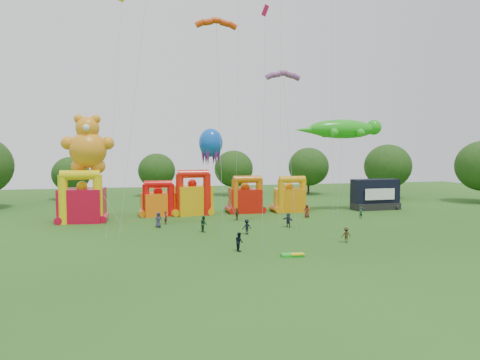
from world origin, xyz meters
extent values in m
plane|color=#234B15|center=(0.00, 0.00, 0.00)|extent=(160.00, 160.00, 0.00)
cylinder|color=#352314|center=(37.06, 42.76, 1.86)|extent=(0.44, 0.44, 3.72)
ellipsoid|color=#1F4013|center=(37.06, 42.76, 6.41)|extent=(9.30, 9.30, 8.89)
cylinder|color=#352314|center=(24.34, 53.29, 1.75)|extent=(0.44, 0.44, 3.51)
ellipsoid|color=#1F4013|center=(24.34, 53.29, 6.04)|extent=(8.77, 8.78, 8.39)
cylinder|color=#352314|center=(7.91, 55.02, 1.65)|extent=(0.44, 0.44, 3.30)
ellipsoid|color=#1F4013|center=(7.91, 55.02, 5.68)|extent=(8.25, 8.25, 7.88)
cylinder|color=#352314|center=(-8.20, 57.00, 1.55)|extent=(0.44, 0.44, 3.09)
ellipsoid|color=#1F4013|center=(-8.20, 57.00, 5.32)|extent=(7.73, 7.72, 7.38)
cylinder|color=#352314|center=(-24.75, 54.20, 1.44)|extent=(0.44, 0.44, 2.88)
ellipsoid|color=#1F4013|center=(-24.75, 54.20, 4.96)|extent=(7.20, 7.20, 6.88)
cube|color=red|center=(-19.23, 26.37, 2.25)|extent=(6.05, 5.09, 4.49)
cylinder|color=yellow|center=(-21.39, 24.76, 3.21)|extent=(1.22, 1.22, 6.41)
cylinder|color=yellow|center=(-17.07, 24.76, 3.21)|extent=(1.22, 1.22, 6.41)
cylinder|color=yellow|center=(-19.23, 24.76, 6.41)|extent=(4.92, 1.28, 1.28)
sphere|color=yellow|center=(-19.23, 26.37, 4.79)|extent=(1.40, 1.40, 1.40)
cube|color=orange|center=(-9.04, 29.92, 1.66)|extent=(5.22, 4.52, 3.31)
cylinder|color=red|center=(-10.81, 28.60, 2.37)|extent=(1.00, 1.00, 4.73)
cylinder|color=red|center=(-7.26, 28.60, 2.37)|extent=(1.00, 1.00, 4.73)
cylinder|color=red|center=(-9.04, 28.60, 4.73)|extent=(4.05, 1.05, 1.05)
sphere|color=red|center=(-9.04, 29.92, 3.61)|extent=(1.40, 1.40, 1.40)
cube|color=#E3A20B|center=(-3.96, 29.78, 2.16)|extent=(5.97, 5.21, 4.33)
cylinder|color=red|center=(-5.97, 28.29, 3.09)|extent=(1.13, 1.13, 6.18)
cylinder|color=red|center=(-1.95, 28.29, 3.09)|extent=(1.13, 1.13, 6.18)
cylinder|color=red|center=(-3.96, 28.29, 6.18)|extent=(4.58, 1.19, 1.19)
sphere|color=red|center=(-3.96, 29.78, 4.63)|extent=(1.40, 1.40, 1.40)
cube|color=red|center=(4.29, 29.93, 1.83)|extent=(5.08, 4.17, 3.66)
cylinder|color=#CF620B|center=(2.40, 28.53, 2.62)|extent=(1.07, 1.07, 5.24)
cylinder|color=#CF620B|center=(6.18, 28.53, 2.62)|extent=(1.07, 1.07, 5.24)
cylinder|color=#CF620B|center=(4.29, 28.53, 5.24)|extent=(4.31, 1.12, 1.12)
sphere|color=#CF620B|center=(4.29, 29.93, 3.96)|extent=(1.40, 1.40, 1.40)
cube|color=orange|center=(11.29, 29.28, 1.80)|extent=(5.23, 4.52, 3.60)
cylinder|color=orange|center=(9.50, 27.95, 2.57)|extent=(1.01, 1.01, 5.15)
cylinder|color=orange|center=(13.08, 27.95, 2.57)|extent=(1.01, 1.01, 5.15)
cylinder|color=orange|center=(11.29, 27.95, 5.15)|extent=(4.09, 1.06, 1.06)
sphere|color=orange|center=(11.29, 29.28, 3.90)|extent=(1.40, 1.40, 1.40)
cube|color=black|center=(25.71, 28.08, 0.55)|extent=(7.75, 3.10, 1.10)
cube|color=black|center=(25.71, 28.28, 3.02)|extent=(7.74, 2.72, 3.83)
cube|color=white|center=(25.71, 26.78, 2.63)|extent=(5.29, 0.23, 1.80)
cylinder|color=black|center=(22.65, 26.93, 0.40)|extent=(0.30, 0.90, 0.90)
cylinder|color=black|center=(28.78, 26.93, 0.40)|extent=(0.30, 0.90, 0.90)
sphere|color=orange|center=(-18.33, 26.32, 9.72)|extent=(4.86, 4.86, 4.86)
sphere|color=orange|center=(-18.33, 26.32, 12.59)|extent=(3.10, 3.10, 3.10)
sphere|color=orange|center=(-19.44, 26.32, 13.81)|extent=(1.22, 1.22, 1.22)
sphere|color=orange|center=(-17.23, 26.32, 13.81)|extent=(1.22, 1.22, 1.22)
sphere|color=orange|center=(-20.88, 26.32, 10.60)|extent=(1.77, 1.77, 1.77)
sphere|color=orange|center=(-15.79, 26.32, 10.60)|extent=(1.77, 1.77, 1.77)
sphere|color=orange|center=(-19.55, 26.32, 7.51)|extent=(1.99, 1.99, 1.99)
sphere|color=orange|center=(-17.12, 26.32, 7.51)|extent=(1.99, 1.99, 1.99)
sphere|color=white|center=(-18.33, 24.83, 12.59)|extent=(0.88, 0.88, 0.88)
ellipsoid|color=green|center=(19.38, 27.59, 12.97)|extent=(11.16, 3.49, 2.96)
sphere|color=green|center=(24.83, 27.59, 13.30)|extent=(2.40, 2.40, 2.40)
cone|color=green|center=(13.71, 27.59, 12.75)|extent=(4.36, 1.74, 1.74)
sphere|color=green|center=(21.56, 29.33, 12.31)|extent=(1.31, 1.31, 1.31)
sphere|color=green|center=(21.56, 25.85, 12.31)|extent=(1.31, 1.31, 1.31)
sphere|color=green|center=(17.20, 29.33, 12.31)|extent=(1.31, 1.31, 1.31)
sphere|color=green|center=(17.20, 25.85, 12.31)|extent=(1.31, 1.31, 1.31)
ellipsoid|color=blue|center=(-0.63, 32.74, 10.83)|extent=(3.76, 3.76, 4.51)
cone|color=#591E8C|center=(0.60, 32.74, 8.76)|extent=(0.84, 0.84, 3.00)
cone|color=#591E8C|center=(-0.01, 33.79, 8.76)|extent=(0.84, 0.84, 3.00)
cone|color=#591E8C|center=(-1.24, 33.79, 8.76)|extent=(0.84, 0.84, 3.00)
cone|color=#591E8C|center=(-1.85, 32.74, 8.76)|extent=(0.84, 0.84, 3.00)
cone|color=#591E8C|center=(-1.24, 31.68, 8.76)|extent=(0.84, 0.84, 3.00)
cone|color=#591E8C|center=(-0.01, 31.68, 8.76)|extent=(0.84, 0.84, 3.00)
cube|color=#EE0B47|center=(2.40, 12.87, 25.28)|extent=(1.02, 1.02, 1.10)
cube|color=green|center=(1.85, 1.98, 0.12)|extent=(2.08, 1.17, 0.24)
cube|color=yellow|center=(2.25, 1.68, 0.26)|extent=(1.25, 0.70, 0.10)
imported|color=#2E2B48|center=(-9.42, 19.56, 0.96)|extent=(1.10, 0.94, 1.91)
imported|color=maroon|center=(-8.38, 21.69, 0.87)|extent=(0.53, 0.70, 1.74)
imported|color=#16381E|center=(-4.32, 15.40, 0.95)|extent=(0.89, 1.05, 1.89)
imported|color=black|center=(0.28, 12.82, 0.86)|extent=(1.23, 0.87, 1.73)
imported|color=#3A3617|center=(1.33, 22.65, 0.86)|extent=(0.99, 1.02, 1.71)
imported|color=#262740|center=(6.43, 16.03, 0.90)|extent=(1.31, 1.71, 1.80)
imported|color=#572118|center=(11.67, 22.77, 0.94)|extent=(1.09, 1.00, 1.87)
imported|color=#193F2A|center=(18.76, 20.16, 0.83)|extent=(0.70, 0.55, 1.66)
imported|color=black|center=(-2.39, 5.08, 0.91)|extent=(0.80, 0.96, 1.82)
imported|color=#382816|center=(9.38, 6.27, 0.80)|extent=(1.08, 0.67, 1.60)
camera|label=1|loc=(-11.48, -34.27, 9.66)|focal=32.00mm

